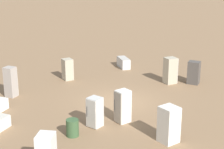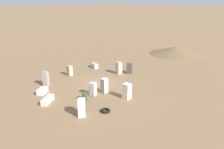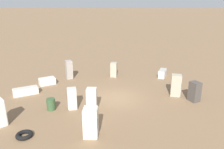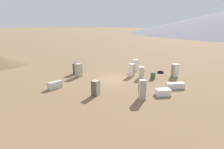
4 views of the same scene
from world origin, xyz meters
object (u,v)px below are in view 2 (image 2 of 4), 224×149
object	(u,v)px
discarded_fridge_2	(70,71)
discarded_fridge_5	(42,91)
discarded_fridge_3	(127,91)
discarded_fridge_1	(119,68)
discarded_fridge_7	(94,66)
discarded_fridge_8	(46,79)
discarded_fridge_9	(104,86)
scrap_tire	(105,111)
discarded_fridge_6	(82,108)
discarded_fridge_10	(93,89)
rusty_barrel	(85,97)
discarded_fridge_0	(129,68)
discarded_fridge_4	(48,100)

from	to	relation	value
discarded_fridge_2	discarded_fridge_5	distance (m)	6.55
discarded_fridge_2	discarded_fridge_3	size ratio (longest dim) A/B	0.86
discarded_fridge_1	discarded_fridge_7	bearing A→B (deg)	-166.89
discarded_fridge_3	discarded_fridge_8	distance (m)	10.39
discarded_fridge_9	scrap_tire	world-z (taller)	discarded_fridge_9
discarded_fridge_6	discarded_fridge_8	world-z (taller)	discarded_fridge_8
discarded_fridge_8	scrap_tire	distance (m)	10.08
discarded_fridge_9	discarded_fridge_10	distance (m)	1.48
discarded_fridge_3	rusty_barrel	xyz separation A→B (m)	(2.84, 3.41, -0.44)
discarded_fridge_8	discarded_fridge_7	bearing A→B (deg)	67.42
discarded_fridge_8	scrap_tire	bearing A→B (deg)	-29.52
discarded_fridge_3	discarded_fridge_8	bearing A→B (deg)	-160.31
discarded_fridge_6	discarded_fridge_8	size ratio (longest dim) A/B	0.92
scrap_tire	discarded_fridge_7	bearing A→B (deg)	-36.74
discarded_fridge_7	scrap_tire	xyz separation A→B (m)	(-11.63, 8.68, -0.25)
discarded_fridge_0	discarded_fridge_4	bearing A→B (deg)	-120.74
discarded_fridge_6	scrap_tire	bearing A→B (deg)	15.47
discarded_fridge_8	discarded_fridge_3	bearing A→B (deg)	-8.82
discarded_fridge_5	discarded_fridge_9	xyz separation A→B (m)	(-4.78, -5.12, 0.53)
discarded_fridge_10	discarded_fridge_6	bearing A→B (deg)	107.20
discarded_fridge_1	scrap_tire	bearing A→B (deg)	-46.49
discarded_fridge_0	discarded_fridge_4	distance (m)	13.28
discarded_fridge_2	discarded_fridge_10	world-z (taller)	discarded_fridge_10
discarded_fridge_1	discarded_fridge_3	distance (m)	8.44
discarded_fridge_9	rusty_barrel	bearing A→B (deg)	86.46
discarded_fridge_1	discarded_fridge_8	world-z (taller)	discarded_fridge_8
discarded_fridge_3	discarded_fridge_5	distance (m)	9.57
discarded_fridge_4	discarded_fridge_5	xyz separation A→B (m)	(2.53, -0.78, 0.00)
discarded_fridge_5	discarded_fridge_6	bearing A→B (deg)	143.28
discarded_fridge_5	discarded_fridge_9	world-z (taller)	discarded_fridge_9
discarded_fridge_3	discarded_fridge_0	bearing A→B (deg)	124.80
discarded_fridge_5	discarded_fridge_8	bearing A→B (deg)	-76.18
discarded_fridge_8	discarded_fridge_10	size ratio (longest dim) A/B	1.22
discarded_fridge_5	discarded_fridge_6	world-z (taller)	discarded_fridge_6
discarded_fridge_1	discarded_fridge_10	distance (m)	8.19
discarded_fridge_3	discarded_fridge_7	distance (m)	12.21
discarded_fridge_0	discarded_fridge_8	xyz separation A→B (m)	(4.07, 10.96, 0.15)
discarded_fridge_6	scrap_tire	distance (m)	2.36
discarded_fridge_6	discarded_fridge_8	distance (m)	9.22
discarded_fridge_4	discarded_fridge_8	size ratio (longest dim) A/B	1.06
discarded_fridge_0	discarded_fridge_2	distance (m)	8.48
discarded_fridge_0	discarded_fridge_10	bearing A→B (deg)	-107.65
discarded_fridge_4	discarded_fridge_7	size ratio (longest dim) A/B	1.21
discarded_fridge_2	discarded_fridge_7	distance (m)	4.94
discarded_fridge_7	discarded_fridge_8	size ratio (longest dim) A/B	0.88
discarded_fridge_1	discarded_fridge_9	bearing A→B (deg)	-53.77
discarded_fridge_5	discarded_fridge_8	distance (m)	2.46
discarded_fridge_7	discarded_fridge_9	size ratio (longest dim) A/B	0.95
discarded_fridge_4	discarded_fridge_9	size ratio (longest dim) A/B	1.15
discarded_fridge_2	discarded_fridge_5	xyz separation A→B (m)	(-3.00, 5.81, -0.42)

